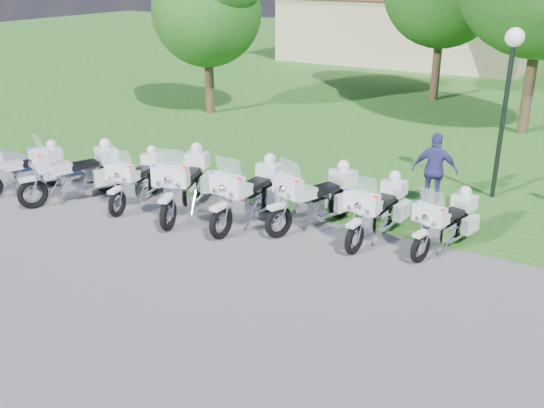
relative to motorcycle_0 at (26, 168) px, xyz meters
The scene contains 14 objects.
ground 7.17m from the motorcycle_0, ahead, with size 100.00×100.00×0.00m, color #59595E.
grass_lawn 27.04m from the motorcycle_0, 74.82° to the left, with size 100.00×48.00×0.01m, color #29591C.
motorcycle_0 is the anchor object (origin of this frame).
motorcycle_1 1.56m from the motorcycle_0, ahead, with size 1.52×2.43×1.75m.
motorcycle_2 3.13m from the motorcycle_0, 15.47° to the left, with size 1.00×2.26×1.53m.
motorcycle_3 4.49m from the motorcycle_0, 11.96° to the left, with size 1.35×2.58×1.78m.
motorcycle_4 6.14m from the motorcycle_0, 10.98° to the left, with size 0.92×2.59×1.74m.
motorcycle_5 7.61m from the motorcycle_0, 13.12° to the left, with size 1.44×2.39×1.70m.
motorcycle_6 9.01m from the motorcycle_0, 11.65° to the left, with size 0.93×2.37×1.60m.
motorcycle_7 10.42m from the motorcycle_0, 11.10° to the left, with size 1.07×2.13×1.46m.
lamp_post 12.13m from the motorcycle_0, 28.03° to the left, with size 0.44×0.44×4.14m.
tree_0 10.35m from the motorcycle_0, 96.85° to the left, with size 4.81×4.11×6.42m.
building_west 27.15m from the motorcycle_0, 87.72° to the left, with size 14.56×8.32×4.10m.
bystander_c 10.23m from the motorcycle_0, 24.36° to the left, with size 1.06×0.44×1.81m, color navy.
Camera 1 is at (5.77, -8.67, 5.49)m, focal length 40.00 mm.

